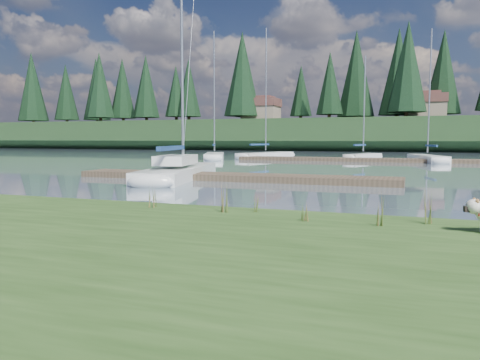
% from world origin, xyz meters
% --- Properties ---
extents(ground, '(200.00, 200.00, 0.00)m').
position_xyz_m(ground, '(0.00, 30.00, 0.00)').
color(ground, gray).
rests_on(ground, ground).
extents(bank, '(60.00, 9.00, 0.35)m').
position_xyz_m(bank, '(0.00, -6.00, 0.17)').
color(bank, '#325120').
rests_on(bank, ground).
extents(ridge, '(200.00, 20.00, 5.00)m').
position_xyz_m(ridge, '(0.00, 73.00, 2.50)').
color(ridge, black).
rests_on(ridge, ground).
extents(sailboat_main, '(4.25, 10.51, 14.69)m').
position_xyz_m(sailboat_main, '(-6.99, 9.84, 0.42)').
color(sailboat_main, silver).
rests_on(sailboat_main, ground).
extents(dock_near, '(16.00, 2.00, 0.30)m').
position_xyz_m(dock_near, '(-4.00, 9.00, 0.15)').
color(dock_near, '#4C3D2C').
rests_on(dock_near, ground).
extents(dock_far, '(26.00, 2.20, 0.30)m').
position_xyz_m(dock_far, '(2.00, 30.00, 0.15)').
color(dock_far, '#4C3D2C').
rests_on(dock_far, ground).
extents(sailboat_bg_0, '(4.73, 8.61, 12.39)m').
position_xyz_m(sailboat_bg_0, '(-14.28, 30.79, 0.32)').
color(sailboat_bg_0, silver).
rests_on(sailboat_bg_0, ground).
extents(sailboat_bg_1, '(4.46, 9.02, 13.20)m').
position_xyz_m(sailboat_bg_1, '(-9.72, 34.74, 0.33)').
color(sailboat_bg_1, silver).
rests_on(sailboat_bg_1, ground).
extents(sailboat_bg_2, '(3.36, 6.43, 9.78)m').
position_xyz_m(sailboat_bg_2, '(0.03, 33.95, 0.33)').
color(sailboat_bg_2, silver).
rests_on(sailboat_bg_2, ground).
extents(sailboat_bg_3, '(3.64, 7.83, 11.37)m').
position_xyz_m(sailboat_bg_3, '(5.23, 32.08, 0.33)').
color(sailboat_bg_3, silver).
rests_on(sailboat_bg_3, ground).
extents(weed_0, '(0.17, 0.14, 0.68)m').
position_xyz_m(weed_0, '(0.38, -2.30, 0.64)').
color(weed_0, '#475B23').
rests_on(weed_0, bank).
extents(weed_1, '(0.17, 0.14, 0.45)m').
position_xyz_m(weed_1, '(1.04, -2.06, 0.54)').
color(weed_1, '#475B23').
rests_on(weed_1, bank).
extents(weed_2, '(0.17, 0.14, 0.64)m').
position_xyz_m(weed_2, '(3.79, -2.82, 0.62)').
color(weed_2, '#475B23').
rests_on(weed_2, bank).
extents(weed_3, '(0.17, 0.14, 0.56)m').
position_xyz_m(weed_3, '(-1.54, -2.25, 0.59)').
color(weed_3, '#475B23').
rests_on(weed_3, bank).
extents(weed_4, '(0.17, 0.14, 0.48)m').
position_xyz_m(weed_4, '(2.26, -2.80, 0.55)').
color(weed_4, '#475B23').
rests_on(weed_4, bank).
extents(weed_5, '(0.17, 0.14, 0.68)m').
position_xyz_m(weed_5, '(4.57, -2.30, 0.63)').
color(weed_5, '#475B23').
rests_on(weed_5, bank).
extents(mud_lip, '(60.00, 0.50, 0.14)m').
position_xyz_m(mud_lip, '(0.00, -1.60, 0.07)').
color(mud_lip, '#33281C').
rests_on(mud_lip, ground).
extents(conifer_0, '(5.72, 5.72, 14.15)m').
position_xyz_m(conifer_0, '(-55.00, 67.00, 12.64)').
color(conifer_0, '#382619').
rests_on(conifer_0, ridge).
extents(conifer_1, '(4.40, 4.40, 11.30)m').
position_xyz_m(conifer_1, '(-40.00, 71.00, 11.28)').
color(conifer_1, '#382619').
rests_on(conifer_1, ridge).
extents(conifer_2, '(6.60, 6.60, 16.05)m').
position_xyz_m(conifer_2, '(-25.00, 68.00, 13.54)').
color(conifer_2, '#382619').
rests_on(conifer_2, ridge).
extents(conifer_3, '(4.84, 4.84, 12.25)m').
position_xyz_m(conifer_3, '(-10.00, 72.00, 11.74)').
color(conifer_3, '#382619').
rests_on(conifer_3, ridge).
extents(conifer_4, '(6.16, 6.16, 15.10)m').
position_xyz_m(conifer_4, '(3.00, 66.00, 13.09)').
color(conifer_4, '#382619').
rests_on(conifer_4, ridge).
extents(house_0, '(6.30, 5.30, 4.65)m').
position_xyz_m(house_0, '(-22.00, 70.00, 7.31)').
color(house_0, gray).
rests_on(house_0, ridge).
extents(house_1, '(6.30, 5.30, 4.65)m').
position_xyz_m(house_1, '(6.00, 71.00, 7.31)').
color(house_1, gray).
rests_on(house_1, ridge).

